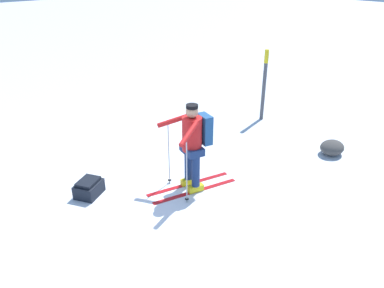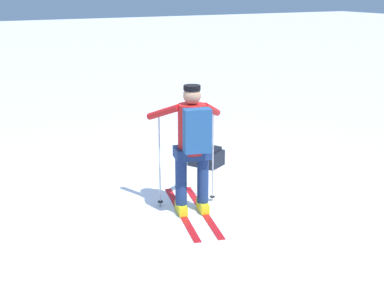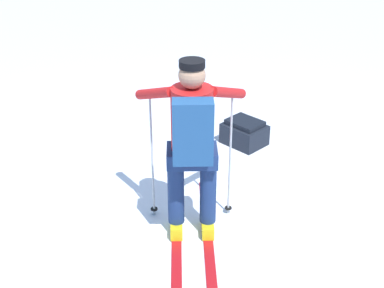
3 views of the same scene
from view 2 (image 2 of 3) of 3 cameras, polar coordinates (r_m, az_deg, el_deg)
name	(u,v)px [view 2 (image 2 of 3)]	position (r m, az deg, el deg)	size (l,w,h in m)	color
ground_plane	(174,195)	(7.62, -1.93, -5.44)	(80.00, 80.00, 0.00)	white
skier	(193,141)	(6.71, 0.06, 0.32)	(1.78, 0.99, 1.68)	red
dropped_backpack	(206,156)	(8.80, 1.54, -1.34)	(0.62, 0.58, 0.31)	black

